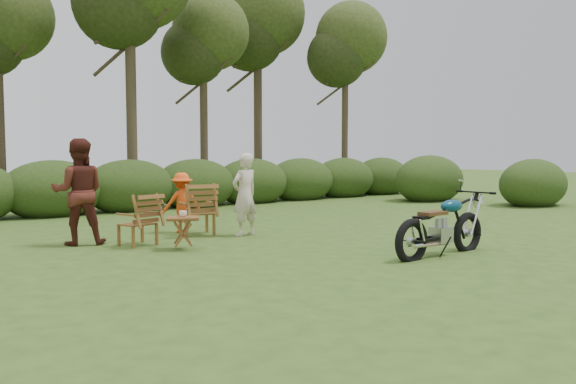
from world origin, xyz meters
TOP-DOWN VIEW (x-y plane):
  - ground at (0.00, 0.00)m, footprint 80.00×80.00m
  - tree_line at (0.50, 9.74)m, footprint 22.52×11.62m
  - motorcycle at (1.07, -0.31)m, footprint 1.95×0.75m
  - lawn_chair_right at (-0.80, 3.90)m, footprint 0.80×0.80m
  - lawn_chair_left at (-2.19, 3.42)m, footprint 0.72×0.72m
  - side_table at (-1.79, 2.58)m, footprint 0.65×0.61m
  - cup at (-1.77, 2.60)m, footprint 0.16×0.16m
  - adult_a at (-0.15, 3.23)m, footprint 0.62×0.46m
  - adult_b at (-2.94, 4.12)m, footprint 1.06×0.95m
  - child at (-0.87, 4.36)m, footprint 0.83×0.57m

SIDE VIEW (x-z plane):
  - ground at x=0.00m, z-range 0.00..0.00m
  - motorcycle at x=1.07m, z-range -0.56..0.56m
  - lawn_chair_right at x=-0.80m, z-range -0.49..0.49m
  - lawn_chair_left at x=-2.19m, z-range -0.44..0.44m
  - adult_a at x=-0.15m, z-range -0.78..0.78m
  - adult_b at x=-2.94m, z-range -0.90..0.90m
  - child at x=-0.87m, z-range -0.59..0.59m
  - side_table at x=-1.79m, z-range 0.00..0.53m
  - cup at x=-1.77m, z-range 0.53..0.63m
  - tree_line at x=0.50m, z-range -0.26..7.88m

